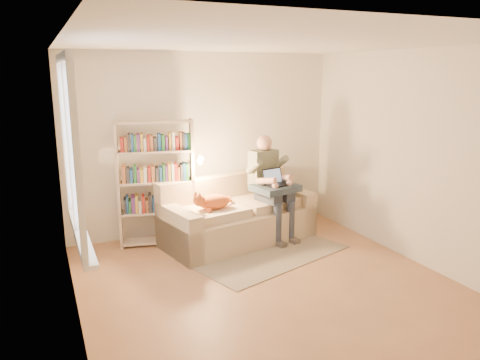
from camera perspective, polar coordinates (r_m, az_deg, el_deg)
name	(u,v)px	position (r m, az deg, el deg)	size (l,w,h in m)	color
floor	(273,290)	(5.26, 4.10, -13.19)	(4.50, 4.50, 0.00)	#956543
ceiling	(278,42)	(4.73, 4.63, 16.37)	(4.00, 4.50, 0.02)	white
wall_left	(70,193)	(4.30, -19.97, -1.51)	(0.02, 4.50, 2.60)	silver
wall_right	(424,159)	(6.01, 21.48, 2.34)	(0.02, 4.50, 2.60)	silver
wall_back	(204,144)	(6.87, -4.45, 4.43)	(4.00, 0.02, 2.60)	silver
wall_front	(450,246)	(3.10, 24.26, -7.36)	(4.00, 0.02, 2.60)	silver
window	(74,179)	(4.48, -19.55, 0.08)	(0.12, 1.52, 1.69)	white
sofa	(237,218)	(6.57, -0.39, -4.66)	(2.25, 1.36, 0.89)	#C4AF8B
person	(269,181)	(6.58, 3.60, -0.10)	(0.51, 0.69, 1.46)	slate
cat	(211,202)	(6.10, -3.57, -2.69)	(0.63, 0.32, 0.24)	orange
blanket	(275,188)	(6.49, 4.29, -0.98)	(0.58, 0.48, 0.09)	#283747
laptop	(275,181)	(6.48, 4.24, -0.11)	(0.37, 0.32, 0.29)	black
bookshelf	(156,177)	(6.38, -10.20, 0.38)	(1.13, 0.52, 1.71)	beige
rug	(265,253)	(6.22, 3.08, -8.87)	(2.03, 1.20, 0.01)	gray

